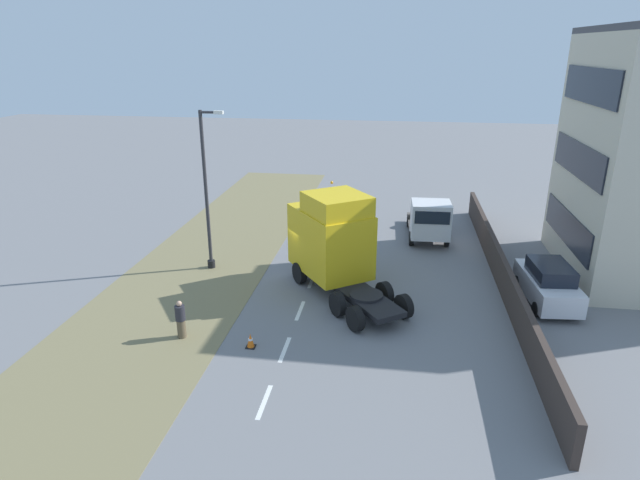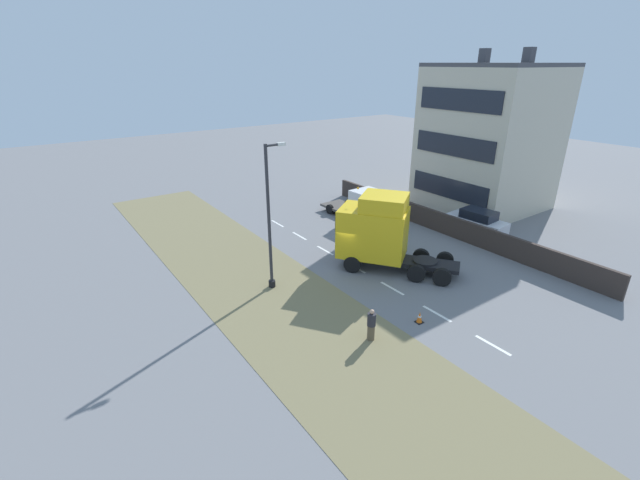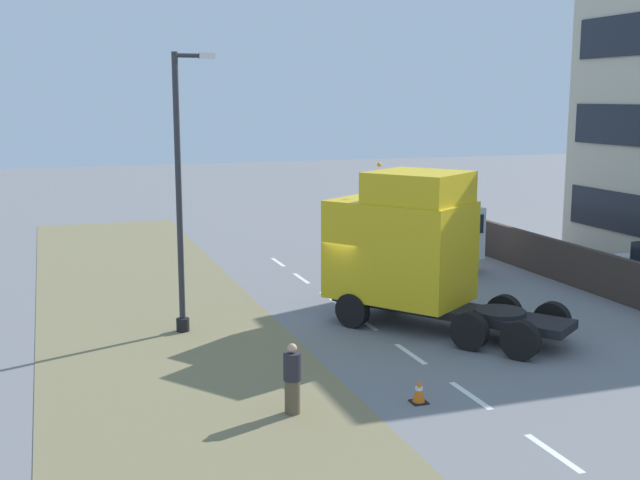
# 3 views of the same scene
# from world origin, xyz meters

# --- Properties ---
(ground_plane) EXTENTS (120.00, 120.00, 0.00)m
(ground_plane) POSITION_xyz_m (0.00, 0.00, 0.00)
(ground_plane) COLOR slate
(ground_plane) RESTS_ON ground
(grass_verge) EXTENTS (7.00, 44.00, 0.01)m
(grass_verge) POSITION_xyz_m (-6.00, 0.00, 0.01)
(grass_verge) COLOR olive
(grass_verge) RESTS_ON ground
(lane_markings) EXTENTS (0.16, 21.00, 0.00)m
(lane_markings) POSITION_xyz_m (0.00, -0.70, 0.00)
(lane_markings) COLOR white
(lane_markings) RESTS_ON ground
(boundary_wall) EXTENTS (0.25, 24.00, 1.51)m
(boundary_wall) POSITION_xyz_m (9.00, 0.00, 0.75)
(boundary_wall) COLOR #382D28
(boundary_wall) RESTS_ON ground
(building_block) EXTENTS (9.09, 8.63, 12.79)m
(building_block) POSITION_xyz_m (16.97, 2.62, 5.85)
(building_block) COLOR beige
(building_block) RESTS_ON ground
(lorry_cab) EXTENTS (6.12, 7.07, 4.78)m
(lorry_cab) POSITION_xyz_m (1.11, -1.29, 2.33)
(lorry_cab) COLOR black
(lorry_cab) RESTS_ON ground
(flatbed_truck) EXTENTS (2.37, 5.64, 2.58)m
(flatbed_truck) POSITION_xyz_m (5.86, 5.60, 1.36)
(flatbed_truck) COLOR silver
(flatbed_truck) RESTS_ON ground
(parked_car) EXTENTS (2.17, 4.38, 1.89)m
(parked_car) POSITION_xyz_m (10.73, -1.52, 0.93)
(parked_car) COLOR silver
(parked_car) RESTS_ON ground
(lamp_post) EXTENTS (1.31, 0.38, 8.00)m
(lamp_post) POSITION_xyz_m (-5.35, 0.17, 3.65)
(lamp_post) COLOR black
(lamp_post) RESTS_ON ground
(pedestrian) EXTENTS (0.39, 0.39, 1.58)m
(pedestrian) POSITION_xyz_m (-4.19, -6.79, 0.77)
(pedestrian) COLOR brown
(pedestrian) RESTS_ON ground
(traffic_cone_lead) EXTENTS (0.36, 0.36, 0.58)m
(traffic_cone_lead) POSITION_xyz_m (-1.32, -7.11, 0.28)
(traffic_cone_lead) COLOR black
(traffic_cone_lead) RESTS_ON ground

